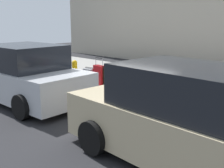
{
  "coord_description": "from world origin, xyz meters",
  "views": [
    {
      "loc": [
        -5.38,
        5.83,
        2.39
      ],
      "look_at": [
        0.1,
        0.3,
        0.61
      ],
      "focal_mm": 44.5,
      "sensor_mm": 36.0,
      "label": 1
    }
  ],
  "objects_px": {
    "suitcase_red_3": "(196,96)",
    "suitcase_silver_11": "(89,76)",
    "suitcase_teal_6": "(148,88)",
    "parked_car_silver_1": "(26,76)",
    "bollard_post": "(64,69)",
    "fire_hydrant": "(75,70)",
    "suitcase_olive_9": "(110,78)",
    "suitcase_red_10": "(99,75)",
    "suitcase_black_5": "(162,90)",
    "parked_car_beige_0": "(186,120)",
    "suitcase_navy_7": "(134,85)",
    "suitcase_maroon_8": "(121,83)",
    "suitcase_olive_2": "(213,101)",
    "suitcase_silver_4": "(177,92)"
  },
  "relations": [
    {
      "from": "suitcase_red_10",
      "to": "bollard_post",
      "type": "distance_m",
      "value": 1.86
    },
    {
      "from": "parked_car_silver_1",
      "to": "suitcase_red_3",
      "type": "bearing_deg",
      "value": -148.76
    },
    {
      "from": "parked_car_silver_1",
      "to": "suitcase_olive_9",
      "type": "bearing_deg",
      "value": -110.9
    },
    {
      "from": "suitcase_navy_7",
      "to": "fire_hydrant",
      "type": "relative_size",
      "value": 1.11
    },
    {
      "from": "suitcase_red_3",
      "to": "parked_car_silver_1",
      "type": "height_order",
      "value": "parked_car_silver_1"
    },
    {
      "from": "suitcase_silver_11",
      "to": "suitcase_olive_9",
      "type": "bearing_deg",
      "value": -177.61
    },
    {
      "from": "suitcase_maroon_8",
      "to": "suitcase_silver_11",
      "type": "bearing_deg",
      "value": 0.1
    },
    {
      "from": "suitcase_silver_11",
      "to": "suitcase_teal_6",
      "type": "bearing_deg",
      "value": -178.43
    },
    {
      "from": "suitcase_red_10",
      "to": "parked_car_beige_0",
      "type": "xyz_separation_m",
      "value": [
        -4.89,
        2.55,
        0.28
      ]
    },
    {
      "from": "suitcase_red_3",
      "to": "suitcase_silver_4",
      "type": "height_order",
      "value": "suitcase_silver_4"
    },
    {
      "from": "suitcase_red_3",
      "to": "bollard_post",
      "type": "xyz_separation_m",
      "value": [
        5.57,
        0.15,
        0.07
      ]
    },
    {
      "from": "suitcase_red_3",
      "to": "bollard_post",
      "type": "height_order",
      "value": "bollard_post"
    },
    {
      "from": "fire_hydrant",
      "to": "bollard_post",
      "type": "distance_m",
      "value": 0.5
    },
    {
      "from": "suitcase_silver_4",
      "to": "bollard_post",
      "type": "height_order",
      "value": "suitcase_silver_4"
    },
    {
      "from": "parked_car_beige_0",
      "to": "parked_car_silver_1",
      "type": "xyz_separation_m",
      "value": [
        5.35,
        0.0,
        0.01
      ]
    },
    {
      "from": "suitcase_olive_2",
      "to": "suitcase_navy_7",
      "type": "bearing_deg",
      "value": -2.1
    },
    {
      "from": "suitcase_red_10",
      "to": "parked_car_silver_1",
      "type": "bearing_deg",
      "value": 79.86
    },
    {
      "from": "suitcase_black_5",
      "to": "fire_hydrant",
      "type": "bearing_deg",
      "value": -0.0
    },
    {
      "from": "suitcase_olive_2",
      "to": "suitcase_silver_4",
      "type": "distance_m",
      "value": 1.02
    },
    {
      "from": "suitcase_olive_2",
      "to": "parked_car_silver_1",
      "type": "relative_size",
      "value": 0.16
    },
    {
      "from": "suitcase_maroon_8",
      "to": "fire_hydrant",
      "type": "bearing_deg",
      "value": 0.01
    },
    {
      "from": "suitcase_black_5",
      "to": "suitcase_teal_6",
      "type": "relative_size",
      "value": 1.22
    },
    {
      "from": "suitcase_red_3",
      "to": "fire_hydrant",
      "type": "bearing_deg",
      "value": 0.0
    },
    {
      "from": "suitcase_teal_6",
      "to": "fire_hydrant",
      "type": "bearing_deg",
      "value": 1.15
    },
    {
      "from": "suitcase_red_3",
      "to": "suitcase_teal_6",
      "type": "xyz_separation_m",
      "value": [
        1.59,
        -0.07,
        -0.06
      ]
    },
    {
      "from": "suitcase_olive_2",
      "to": "suitcase_maroon_8",
      "type": "relative_size",
      "value": 0.91
    },
    {
      "from": "bollard_post",
      "to": "parked_car_beige_0",
      "type": "bearing_deg",
      "value": 160.52
    },
    {
      "from": "suitcase_olive_9",
      "to": "suitcase_red_10",
      "type": "distance_m",
      "value": 0.53
    },
    {
      "from": "suitcase_olive_2",
      "to": "suitcase_red_3",
      "type": "bearing_deg",
      "value": -8.32
    },
    {
      "from": "suitcase_silver_4",
      "to": "suitcase_olive_9",
      "type": "xyz_separation_m",
      "value": [
        2.67,
        -0.11,
        -0.01
      ]
    },
    {
      "from": "suitcase_maroon_8",
      "to": "bollard_post",
      "type": "distance_m",
      "value": 2.93
    },
    {
      "from": "suitcase_red_3",
      "to": "suitcase_maroon_8",
      "type": "distance_m",
      "value": 2.65
    },
    {
      "from": "suitcase_red_3",
      "to": "suitcase_silver_11",
      "type": "distance_m",
      "value": 4.23
    },
    {
      "from": "suitcase_red_10",
      "to": "suitcase_teal_6",
      "type": "bearing_deg",
      "value": -178.66
    },
    {
      "from": "bollard_post",
      "to": "parked_car_beige_0",
      "type": "distance_m",
      "value": 7.15
    },
    {
      "from": "suitcase_red_3",
      "to": "suitcase_red_10",
      "type": "distance_m",
      "value": 3.72
    },
    {
      "from": "suitcase_red_3",
      "to": "suitcase_teal_6",
      "type": "relative_size",
      "value": 0.95
    },
    {
      "from": "suitcase_navy_7",
      "to": "bollard_post",
      "type": "bearing_deg",
      "value": 2.88
    },
    {
      "from": "suitcase_red_10",
      "to": "parked_car_silver_1",
      "type": "distance_m",
      "value": 2.61
    },
    {
      "from": "suitcase_red_3",
      "to": "parked_car_beige_0",
      "type": "bearing_deg",
      "value": 114.79
    },
    {
      "from": "suitcase_maroon_8",
      "to": "suitcase_silver_11",
      "type": "height_order",
      "value": "suitcase_maroon_8"
    },
    {
      "from": "suitcase_silver_4",
      "to": "fire_hydrant",
      "type": "distance_m",
      "value": 4.57
    },
    {
      "from": "suitcase_olive_2",
      "to": "suitcase_silver_4",
      "type": "height_order",
      "value": "suitcase_silver_4"
    },
    {
      "from": "suitcase_olive_9",
      "to": "suitcase_maroon_8",
      "type": "bearing_deg",
      "value": 175.77
    },
    {
      "from": "suitcase_olive_2",
      "to": "suitcase_olive_9",
      "type": "xyz_separation_m",
      "value": [
        3.69,
        -0.11,
        0.03
      ]
    },
    {
      "from": "suitcase_red_3",
      "to": "suitcase_navy_7",
      "type": "relative_size",
      "value": 0.83
    },
    {
      "from": "suitcase_silver_4",
      "to": "suitcase_teal_6",
      "type": "bearing_deg",
      "value": -7.29
    },
    {
      "from": "suitcase_teal_6",
      "to": "suitcase_silver_11",
      "type": "distance_m",
      "value": 2.64
    },
    {
      "from": "suitcase_teal_6",
      "to": "suitcase_navy_7",
      "type": "height_order",
      "value": "suitcase_navy_7"
    },
    {
      "from": "suitcase_olive_2",
      "to": "suitcase_red_10",
      "type": "distance_m",
      "value": 4.22
    }
  ]
}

